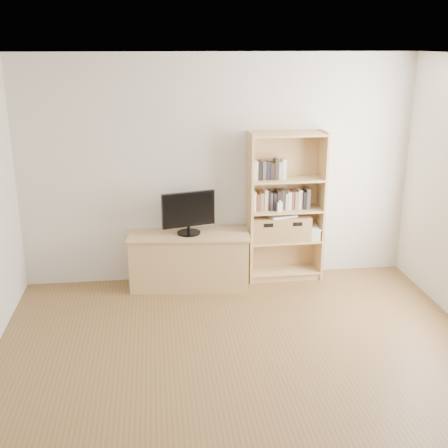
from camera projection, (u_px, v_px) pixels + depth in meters
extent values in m
cube|color=brown|center=(255.00, 398.00, 4.45)|extent=(4.50, 5.00, 0.01)
cube|color=silver|center=(219.00, 170.00, 6.41)|extent=(4.50, 0.02, 2.60)
cube|color=white|center=(262.00, 57.00, 3.65)|extent=(4.50, 5.00, 0.01)
cube|color=tan|center=(189.00, 261.00, 6.44)|extent=(1.37, 0.62, 0.61)
cube|color=tan|center=(286.00, 207.00, 6.48)|extent=(0.88, 0.33, 1.75)
cube|color=black|center=(188.00, 213.00, 6.26)|extent=(0.60, 0.20, 0.48)
cube|color=silver|center=(286.00, 199.00, 6.47)|extent=(0.85, 0.22, 0.23)
cube|color=silver|center=(270.00, 170.00, 6.34)|extent=(0.41, 0.16, 0.21)
cube|color=white|center=(280.00, 207.00, 6.37)|extent=(0.06, 0.04, 0.11)
cube|color=#A77F4B|center=(266.00, 228.00, 6.52)|extent=(0.35, 0.29, 0.29)
cube|color=#A77F4B|center=(294.00, 227.00, 6.57)|extent=(0.35, 0.29, 0.29)
cube|color=white|center=(281.00, 215.00, 6.49)|extent=(0.36, 0.29, 0.02)
cube|color=silver|center=(310.00, 233.00, 6.62)|extent=(0.22, 0.30, 0.13)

